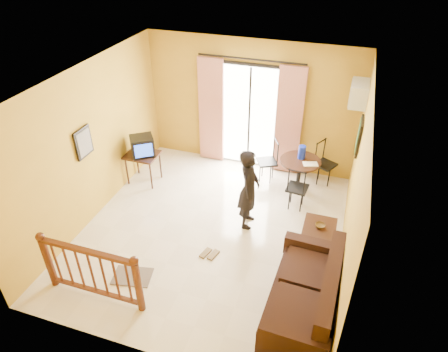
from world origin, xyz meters
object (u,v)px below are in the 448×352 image
(television, at_px, (142,146))
(dining_table, at_px, (300,167))
(sofa, at_px, (307,296))
(standing_person, at_px, (249,189))
(coffee_table, at_px, (317,239))

(television, bearing_deg, dining_table, -22.25)
(dining_table, relative_size, sofa, 0.43)
(television, height_order, standing_person, standing_person)
(sofa, bearing_deg, television, 150.55)
(sofa, height_order, standing_person, standing_person)
(television, xyz_separation_m, coffee_table, (3.72, -1.03, -0.57))
(coffee_table, bearing_deg, dining_table, 108.97)
(sofa, bearing_deg, standing_person, 130.73)
(television, distance_m, standing_person, 2.51)
(television, xyz_separation_m, sofa, (3.73, -2.30, -0.52))
(dining_table, height_order, standing_person, standing_person)
(dining_table, xyz_separation_m, standing_person, (-0.69, -1.39, 0.23))
(dining_table, distance_m, sofa, 3.10)
(dining_table, relative_size, coffee_table, 0.84)
(television, bearing_deg, standing_person, -50.72)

